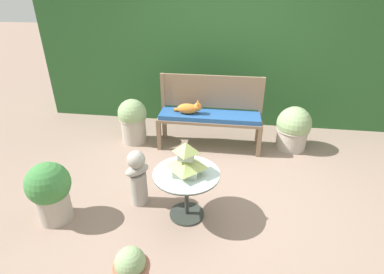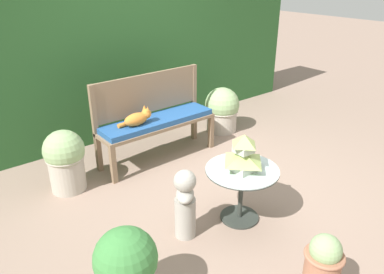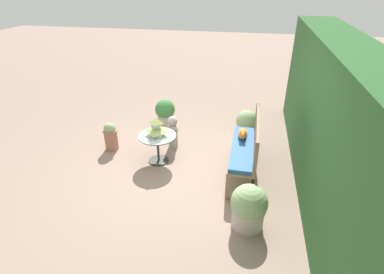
{
  "view_description": "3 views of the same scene",
  "coord_description": "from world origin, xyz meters",
  "px_view_note": "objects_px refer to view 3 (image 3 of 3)",
  "views": [
    {
      "loc": [
        0.16,
        -3.07,
        2.29
      ],
      "look_at": [
        -0.34,
        0.48,
        0.41
      ],
      "focal_mm": 28.0,
      "sensor_mm": 36.0,
      "label": 1
    },
    {
      "loc": [
        -2.52,
        -2.64,
        2.27
      ],
      "look_at": [
        -0.25,
        0.17,
        0.61
      ],
      "focal_mm": 35.0,
      "sensor_mm": 36.0,
      "label": 2
    },
    {
      "loc": [
        4.31,
        0.99,
        3.11
      ],
      "look_at": [
        -0.19,
        0.08,
        0.62
      ],
      "focal_mm": 28.0,
      "sensor_mm": 36.0,
      "label": 3
    }
  ],
  "objects_px": {
    "patio_table": "(158,141)",
    "garden_bust": "(173,131)",
    "potted_plant_table_near": "(111,136)",
    "pagoda_birdhouse": "(157,128)",
    "potted_plant_bench_right": "(249,207)",
    "potted_plant_patio_mid": "(246,126)",
    "garden_bench": "(243,150)",
    "cat": "(243,134)",
    "potted_plant_table_far": "(165,113)"
  },
  "relations": [
    {
      "from": "potted_plant_bench_right",
      "to": "potted_plant_table_near",
      "type": "distance_m",
      "value": 3.19
    },
    {
      "from": "patio_table",
      "to": "potted_plant_bench_right",
      "type": "height_order",
      "value": "potted_plant_bench_right"
    },
    {
      "from": "patio_table",
      "to": "garden_bust",
      "type": "bearing_deg",
      "value": 166.67
    },
    {
      "from": "cat",
      "to": "garden_bench",
      "type": "bearing_deg",
      "value": 3.83
    },
    {
      "from": "potted_plant_table_far",
      "to": "potted_plant_table_near",
      "type": "bearing_deg",
      "value": -35.29
    },
    {
      "from": "garden_bust",
      "to": "potted_plant_table_near",
      "type": "height_order",
      "value": "garden_bust"
    },
    {
      "from": "garden_bench",
      "to": "garden_bust",
      "type": "height_order",
      "value": "garden_bust"
    },
    {
      "from": "potted_plant_table_near",
      "to": "pagoda_birdhouse",
      "type": "bearing_deg",
      "value": 76.75
    },
    {
      "from": "potted_plant_patio_mid",
      "to": "potted_plant_bench_right",
      "type": "distance_m",
      "value": 2.44
    },
    {
      "from": "cat",
      "to": "potted_plant_table_far",
      "type": "bearing_deg",
      "value": -126.59
    },
    {
      "from": "patio_table",
      "to": "potted_plant_patio_mid",
      "type": "distance_m",
      "value": 1.91
    },
    {
      "from": "pagoda_birdhouse",
      "to": "garden_bust",
      "type": "bearing_deg",
      "value": 166.67
    },
    {
      "from": "pagoda_birdhouse",
      "to": "potted_plant_table_far",
      "type": "xyz_separation_m",
      "value": [
        -1.39,
        -0.25,
        -0.33
      ]
    },
    {
      "from": "garden_bench",
      "to": "pagoda_birdhouse",
      "type": "relative_size",
      "value": 4.35
    },
    {
      "from": "patio_table",
      "to": "potted_plant_bench_right",
      "type": "bearing_deg",
      "value": 51.72
    },
    {
      "from": "pagoda_birdhouse",
      "to": "potted_plant_table_far",
      "type": "distance_m",
      "value": 1.45
    },
    {
      "from": "garden_bust",
      "to": "potted_plant_patio_mid",
      "type": "distance_m",
      "value": 1.53
    },
    {
      "from": "patio_table",
      "to": "potted_plant_bench_right",
      "type": "relative_size",
      "value": 1.04
    },
    {
      "from": "pagoda_birdhouse",
      "to": "potted_plant_patio_mid",
      "type": "bearing_deg",
      "value": 124.88
    },
    {
      "from": "garden_bench",
      "to": "pagoda_birdhouse",
      "type": "xyz_separation_m",
      "value": [
        -0.1,
        -1.55,
        0.23
      ]
    },
    {
      "from": "cat",
      "to": "potted_plant_patio_mid",
      "type": "height_order",
      "value": "cat"
    },
    {
      "from": "patio_table",
      "to": "potted_plant_bench_right",
      "type": "distance_m",
      "value": 2.17
    },
    {
      "from": "potted_plant_table_far",
      "to": "garden_bench",
      "type": "bearing_deg",
      "value": 50.53
    },
    {
      "from": "pagoda_birdhouse",
      "to": "potted_plant_table_far",
      "type": "bearing_deg",
      "value": -169.7
    },
    {
      "from": "garden_bust",
      "to": "cat",
      "type": "bearing_deg",
      "value": 24.4
    },
    {
      "from": "potted_plant_patio_mid",
      "to": "potted_plant_bench_right",
      "type": "relative_size",
      "value": 1.06
    },
    {
      "from": "patio_table",
      "to": "potted_plant_table_far",
      "type": "xyz_separation_m",
      "value": [
        -1.39,
        -0.25,
        -0.07
      ]
    },
    {
      "from": "potted_plant_patio_mid",
      "to": "potted_plant_table_far",
      "type": "height_order",
      "value": "potted_plant_patio_mid"
    },
    {
      "from": "garden_bust",
      "to": "potted_plant_bench_right",
      "type": "relative_size",
      "value": 1.02
    },
    {
      "from": "patio_table",
      "to": "potted_plant_table_near",
      "type": "bearing_deg",
      "value": -103.25
    },
    {
      "from": "patio_table",
      "to": "garden_bust",
      "type": "relative_size",
      "value": 1.02
    },
    {
      "from": "patio_table",
      "to": "pagoda_birdhouse",
      "type": "distance_m",
      "value": 0.27
    },
    {
      "from": "cat",
      "to": "potted_plant_bench_right",
      "type": "distance_m",
      "value": 1.58
    },
    {
      "from": "potted_plant_table_far",
      "to": "potted_plant_bench_right",
      "type": "xyz_separation_m",
      "value": [
        2.73,
        1.95,
        -0.04
      ]
    },
    {
      "from": "garden_bench",
      "to": "cat",
      "type": "distance_m",
      "value": 0.34
    },
    {
      "from": "potted_plant_table_near",
      "to": "garden_bench",
      "type": "bearing_deg",
      "value": 82.39
    },
    {
      "from": "cat",
      "to": "potted_plant_table_far",
      "type": "distance_m",
      "value": 2.15
    },
    {
      "from": "patio_table",
      "to": "garden_bust",
      "type": "xyz_separation_m",
      "value": [
        -0.57,
        0.14,
        -0.08
      ]
    },
    {
      "from": "patio_table",
      "to": "pagoda_birdhouse",
      "type": "xyz_separation_m",
      "value": [
        0.0,
        0.0,
        0.27
      ]
    },
    {
      "from": "potted_plant_table_far",
      "to": "pagoda_birdhouse",
      "type": "bearing_deg",
      "value": 10.3
    },
    {
      "from": "potted_plant_bench_right",
      "to": "potted_plant_table_near",
      "type": "bearing_deg",
      "value": -119.99
    },
    {
      "from": "potted_plant_table_near",
      "to": "potted_plant_table_far",
      "type": "bearing_deg",
      "value": 144.71
    },
    {
      "from": "garden_bust",
      "to": "potted_plant_patio_mid",
      "type": "height_order",
      "value": "potted_plant_patio_mid"
    },
    {
      "from": "garden_bust",
      "to": "potted_plant_table_near",
      "type": "xyz_separation_m",
      "value": [
        0.32,
        -1.19,
        -0.06
      ]
    },
    {
      "from": "pagoda_birdhouse",
      "to": "potted_plant_table_near",
      "type": "bearing_deg",
      "value": -103.25
    },
    {
      "from": "patio_table",
      "to": "potted_plant_table_near",
      "type": "relative_size",
      "value": 1.21
    },
    {
      "from": "garden_bust",
      "to": "potted_plant_table_near",
      "type": "bearing_deg",
      "value": -125.37
    },
    {
      "from": "garden_bench",
      "to": "patio_table",
      "type": "bearing_deg",
      "value": -93.67
    },
    {
      "from": "cat",
      "to": "patio_table",
      "type": "xyz_separation_m",
      "value": [
        0.2,
        -1.52,
        -0.2
      ]
    },
    {
      "from": "garden_bench",
      "to": "potted_plant_table_near",
      "type": "relative_size",
      "value": 2.68
    }
  ]
}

